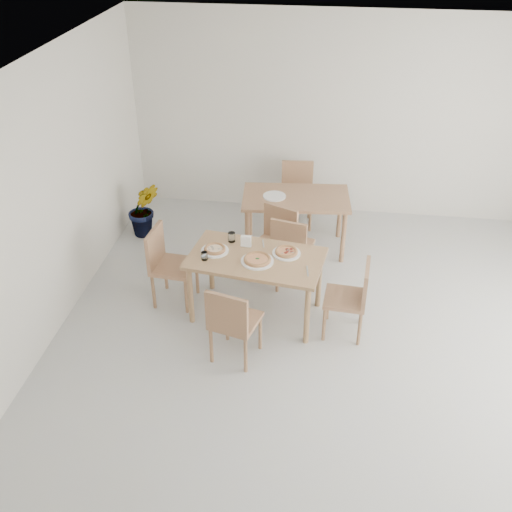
# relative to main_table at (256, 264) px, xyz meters

# --- Properties ---
(main_table) EXTENTS (1.51, 0.99, 0.75)m
(main_table) POSITION_rel_main_table_xyz_m (0.00, 0.00, 0.00)
(main_table) COLOR tan
(main_table) RESTS_ON ground
(chair_south) EXTENTS (0.53, 0.53, 0.88)m
(chair_south) POSITION_rel_main_table_xyz_m (-0.13, -0.80, -0.15)
(chair_south) COLOR #AE7A57
(chair_south) RESTS_ON ground
(chair_north) EXTENTS (0.59, 0.59, 0.90)m
(chair_north) POSITION_rel_main_table_xyz_m (0.13, 0.78, -0.14)
(chair_north) COLOR #AE7A57
(chair_north) RESTS_ON ground
(chair_west) EXTENTS (0.49, 0.49, 0.92)m
(chair_west) POSITION_rel_main_table_xyz_m (-1.03, 0.13, -0.13)
(chair_west) COLOR #AE7A57
(chair_west) RESTS_ON ground
(chair_east) EXTENTS (0.46, 0.46, 0.87)m
(chair_east) POSITION_rel_main_table_xyz_m (1.05, -0.19, -0.16)
(chair_east) COLOR #AE7A57
(chair_east) RESTS_ON ground
(plate_margherita) EXTENTS (0.34, 0.34, 0.02)m
(plate_margherita) POSITION_rel_main_table_xyz_m (0.03, -0.09, 0.10)
(plate_margherita) COLOR white
(plate_margherita) RESTS_ON main_table
(plate_mushroom) EXTENTS (0.30, 0.30, 0.02)m
(plate_mushroom) POSITION_rel_main_table_xyz_m (-0.45, 0.05, 0.10)
(plate_mushroom) COLOR white
(plate_mushroom) RESTS_ON main_table
(plate_pepperoni) EXTENTS (0.30, 0.30, 0.02)m
(plate_pepperoni) POSITION_rel_main_table_xyz_m (0.31, 0.11, 0.10)
(plate_pepperoni) COLOR white
(plate_pepperoni) RESTS_ON main_table
(pizza_margherita) EXTENTS (0.37, 0.37, 0.03)m
(pizza_margherita) POSITION_rel_main_table_xyz_m (0.03, -0.09, 0.12)
(pizza_margherita) COLOR tan
(pizza_margherita) RESTS_ON plate_margherita
(pizza_mushroom) EXTENTS (0.29, 0.29, 0.03)m
(pizza_mushroom) POSITION_rel_main_table_xyz_m (-0.45, 0.05, 0.12)
(pizza_mushroom) COLOR tan
(pizza_mushroom) RESTS_ON plate_mushroom
(pizza_pepperoni) EXTENTS (0.31, 0.31, 0.03)m
(pizza_pepperoni) POSITION_rel_main_table_xyz_m (0.31, 0.11, 0.12)
(pizza_pepperoni) COLOR tan
(pizza_pepperoni) RESTS_ON plate_pepperoni
(tumbler_a) EXTENTS (0.08, 0.08, 0.11)m
(tumbler_a) POSITION_rel_main_table_xyz_m (-0.31, 0.28, 0.14)
(tumbler_a) COLOR white
(tumbler_a) RESTS_ON main_table
(tumbler_b) EXTENTS (0.07, 0.07, 0.09)m
(tumbler_b) POSITION_rel_main_table_xyz_m (-0.53, -0.12, 0.13)
(tumbler_b) COLOR white
(tumbler_b) RESTS_ON main_table
(napkin_holder) EXTENTS (0.12, 0.07, 0.13)m
(napkin_holder) POSITION_rel_main_table_xyz_m (-0.14, 0.19, 0.15)
(napkin_holder) COLOR silver
(napkin_holder) RESTS_ON main_table
(fork_a) EXTENTS (0.05, 0.17, 0.01)m
(fork_a) POSITION_rel_main_table_xyz_m (0.04, 0.28, 0.09)
(fork_a) COLOR silver
(fork_a) RESTS_ON main_table
(fork_b) EXTENTS (0.04, 0.20, 0.01)m
(fork_b) POSITION_rel_main_table_xyz_m (0.56, -0.20, 0.09)
(fork_b) COLOR silver
(fork_b) RESTS_ON main_table
(second_table) EXTENTS (1.40, 0.88, 0.75)m
(second_table) POSITION_rel_main_table_xyz_m (0.30, 1.47, -0.01)
(second_table) COLOR #AE7A57
(second_table) RESTS_ON ground
(chair_back_s) EXTENTS (0.52, 0.52, 0.87)m
(chair_back_s) POSITION_rel_main_table_xyz_m (0.32, 0.70, -0.16)
(chair_back_s) COLOR #AE7A57
(chair_back_s) RESTS_ON ground
(chair_back_n) EXTENTS (0.47, 0.47, 0.87)m
(chair_back_n) POSITION_rel_main_table_xyz_m (0.27, 2.18, -0.15)
(chair_back_n) COLOR #AE7A57
(chair_back_n) RESTS_ON ground
(plate_empty) EXTENTS (0.29, 0.29, 0.02)m
(plate_empty) POSITION_rel_main_table_xyz_m (0.03, 1.42, 0.10)
(plate_empty) COLOR white
(plate_empty) RESTS_ON second_table
(potted_plant) EXTENTS (0.53, 0.48, 0.78)m
(potted_plant) POSITION_rel_main_table_xyz_m (-1.73, 1.53, -0.27)
(potted_plant) COLOR #346A1F
(potted_plant) RESTS_ON ground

